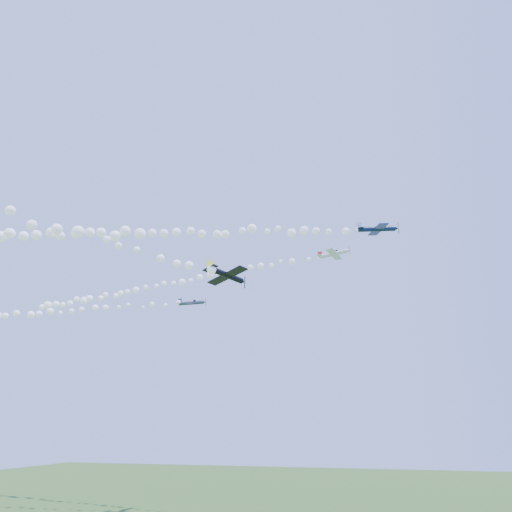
% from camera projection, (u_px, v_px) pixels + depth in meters
% --- Properties ---
extents(plane_white, '(6.75, 7.16, 1.80)m').
position_uv_depth(plane_white, '(334.00, 254.00, 85.49)').
color(plane_white, white).
extents(smoke_trail_white, '(82.11, 19.23, 2.87)m').
position_uv_depth(smoke_trail_white, '(159.00, 286.00, 103.69)').
color(smoke_trail_white, white).
extents(plane_navy, '(7.67, 8.04, 2.20)m').
position_uv_depth(plane_navy, '(378.00, 229.00, 75.00)').
color(plane_navy, '#0C1A37').
extents(smoke_trail_navy, '(71.60, 19.03, 2.99)m').
position_uv_depth(smoke_trail_navy, '(157.00, 233.00, 75.91)').
color(smoke_trail_navy, white).
extents(plane_grey, '(6.62, 6.76, 2.10)m').
position_uv_depth(plane_grey, '(192.00, 303.00, 93.13)').
color(plane_grey, '#343D4C').
extents(smoke_trail_grey, '(82.21, 7.01, 3.03)m').
position_uv_depth(smoke_trail_grey, '(18.00, 315.00, 100.97)').
color(smoke_trail_grey, white).
extents(plane_black, '(7.15, 6.71, 2.84)m').
position_uv_depth(plane_black, '(227.00, 275.00, 61.64)').
color(plane_black, black).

